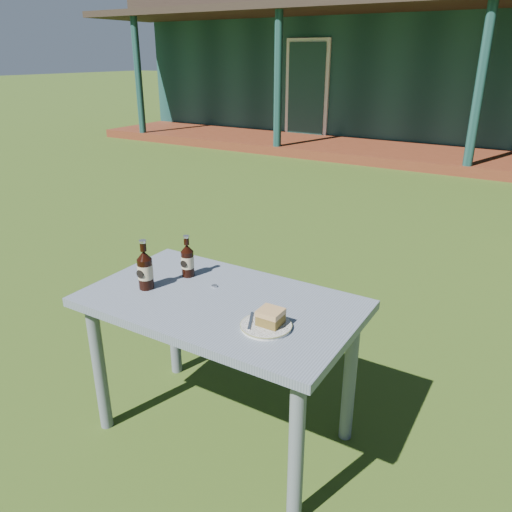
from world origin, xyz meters
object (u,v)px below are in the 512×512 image
Objects in this scene: plate at (266,326)px; cola_bottle_near at (187,260)px; cake_slice at (271,317)px; cola_bottle_far at (145,269)px; cafe_table at (221,320)px.

cola_bottle_near reaches higher than plate.
cake_slice is 0.40× the size of cola_bottle_far.
plate is 0.04m from cake_slice.
cafe_table is 5.88× the size of plate.
cafe_table is 0.33m from plate.
cola_bottle_far is (-0.35, -0.08, 0.19)m from cafe_table.
cake_slice is 0.62m from cola_bottle_near.
plate is at bearing -19.83° from cafe_table.
plate is 0.62m from cola_bottle_near.
cafe_table is 0.35m from cola_bottle_near.
cafe_table is 0.41m from cola_bottle_far.
cola_bottle_far is (-0.08, -0.21, 0.01)m from cola_bottle_near.
cake_slice is at bearing 45.58° from plate.
cake_slice is at bearing -16.92° from cafe_table.
cola_bottle_near is 0.22m from cola_bottle_far.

